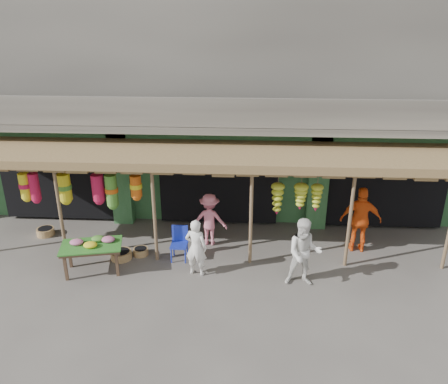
# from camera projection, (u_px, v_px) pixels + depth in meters

# --- Properties ---
(ground) EXTENTS (80.00, 80.00, 0.00)m
(ground) POSITION_uv_depth(u_px,v_px,m) (213.00, 257.00, 11.89)
(ground) COLOR #514C47
(ground) RESTS_ON ground
(building) EXTENTS (16.40, 6.80, 7.00)m
(building) POSITION_uv_depth(u_px,v_px,m) (224.00, 101.00, 15.14)
(building) COLOR gray
(building) RESTS_ON ground
(awning) EXTENTS (14.00, 2.70, 2.79)m
(awning) POSITION_uv_depth(u_px,v_px,m) (209.00, 158.00, 11.68)
(awning) COLOR brown
(awning) RESTS_ON ground
(flower_table) EXTENTS (1.65, 1.18, 0.90)m
(flower_table) POSITION_uv_depth(u_px,v_px,m) (92.00, 246.00, 11.00)
(flower_table) COLOR brown
(flower_table) RESTS_ON ground
(blue_chair) EXTENTS (0.44, 0.45, 0.92)m
(blue_chair) POSITION_uv_depth(u_px,v_px,m) (180.00, 241.00, 11.68)
(blue_chair) COLOR #1B2DB3
(blue_chair) RESTS_ON ground
(basket_left) EXTENTS (0.63, 0.63, 0.22)m
(basket_left) POSITION_uv_depth(u_px,v_px,m) (46.00, 232.00, 13.06)
(basket_left) COLOR olive
(basket_left) RESTS_ON ground
(basket_mid) EXTENTS (0.69, 0.69, 0.22)m
(basket_mid) POSITION_uv_depth(u_px,v_px,m) (121.00, 255.00, 11.79)
(basket_mid) COLOR brown
(basket_mid) RESTS_ON ground
(basket_right) EXTENTS (0.49, 0.49, 0.19)m
(basket_right) POSITION_uv_depth(u_px,v_px,m) (141.00, 252.00, 11.98)
(basket_right) COLOR #996747
(basket_right) RESTS_ON ground
(person_front) EXTENTS (0.61, 0.47, 1.51)m
(person_front) POSITION_uv_depth(u_px,v_px,m) (196.00, 248.00, 10.85)
(person_front) COLOR white
(person_front) RESTS_ON ground
(person_right) EXTENTS (0.85, 0.66, 1.73)m
(person_right) POSITION_uv_depth(u_px,v_px,m) (304.00, 253.00, 10.39)
(person_right) COLOR silver
(person_right) RESTS_ON ground
(person_vendor) EXTENTS (1.13, 0.53, 1.88)m
(person_vendor) POSITION_uv_depth(u_px,v_px,m) (361.00, 220.00, 11.91)
(person_vendor) COLOR #EE5916
(person_vendor) RESTS_ON ground
(person_shopper) EXTENTS (1.05, 0.67, 1.53)m
(person_shopper) POSITION_uv_depth(u_px,v_px,m) (210.00, 219.00, 12.33)
(person_shopper) COLOR pink
(person_shopper) RESTS_ON ground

